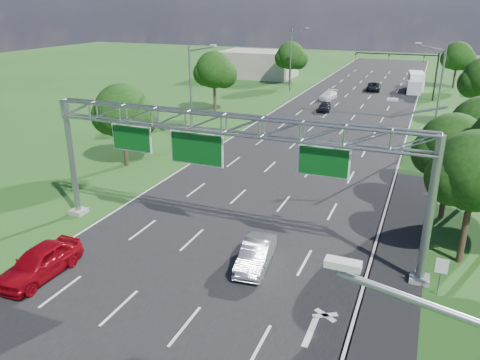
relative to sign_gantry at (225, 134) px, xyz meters
The scene contains 20 objects.
ground 19.28m from the sign_gantry, 91.05° to the left, with size 220.00×220.00×0.00m, color #1E4B16.
road 19.28m from the sign_gantry, 91.05° to the left, with size 18.00×180.00×0.02m, color black.
road_flare 12.20m from the sign_gantry, 11.47° to the left, with size 3.00×30.00×0.02m, color black.
sign_gantry is the anchor object (origin of this frame).
regulatory_sign 13.25m from the sign_gantry, ahead, with size 0.60×0.08×2.10m.
traffic_signal 53.51m from the sign_gantry, 82.32° to the left, with size 12.21×0.24×7.00m.
streetlight_l_near 21.47m from the sign_gantry, 122.87° to the left, with size 2.97×0.22×10.16m.
streetlight_l_far 54.28m from the sign_gantry, 102.38° to the left, with size 2.97×0.22×10.16m.
streetlight_r_mid 30.10m from the sign_gantry, 68.60° to the left, with size 2.97×0.22×10.16m.
tree_verge_la 17.56m from the sign_gantry, 144.84° to the left, with size 5.76×4.80×7.40m.
tree_verge_lb 36.85m from the sign_gantry, 116.19° to the left, with size 5.76×4.80×8.06m.
tree_verge_lc 59.56m from the sign_gantry, 102.86° to the left, with size 5.76×4.80×7.62m.
tree_verge_re 67.48m from the sign_gantry, 78.24° to the left, with size 5.76×4.80×7.84m.
building_left 69.82m from the sign_gantry, 108.69° to the left, with size 14.00×10.00×5.00m, color gray.
red_coupe 12.16m from the sign_gantry, 136.83° to the right, with size 2.03×5.03×1.71m, color #970611.
silver_sedan 6.95m from the sign_gantry, 35.47° to the right, with size 1.51×4.34×1.43m, color #9DA2A8.
car_queue_a 48.28m from the sign_gantry, 94.92° to the left, with size 1.82×4.48×1.30m, color white.
car_queue_b 58.60m from the sign_gantry, 88.78° to the left, with size 2.18×4.73×1.31m, color black.
car_queue_c 40.06m from the sign_gantry, 94.10° to the left, with size 1.52×3.78×1.29m, color black.
box_truck 61.29m from the sign_gantry, 82.78° to the left, with size 2.99×8.14×2.99m.
Camera 1 is at (10.80, -11.29, 13.80)m, focal length 35.00 mm.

